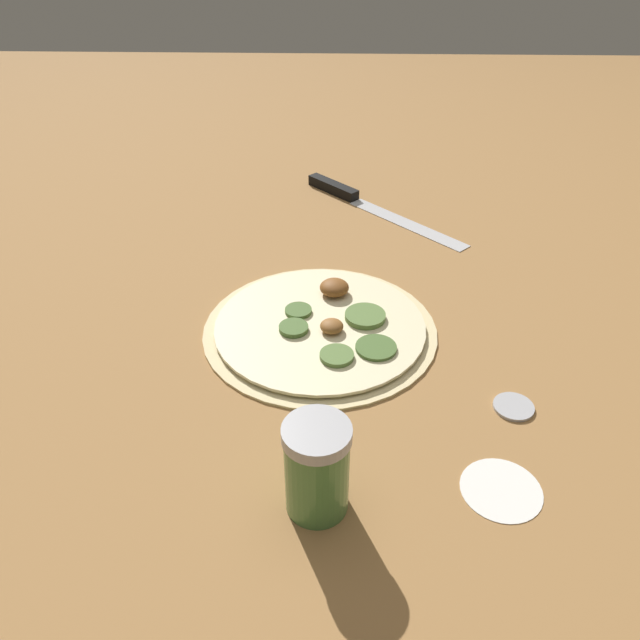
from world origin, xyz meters
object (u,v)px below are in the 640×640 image
knife (353,197)px  loose_cap (514,406)px  pizza (322,326)px  spice_jar (317,468)px

knife → loose_cap: knife is taller
pizza → spice_jar: (0.27, 0.00, 0.04)m
knife → spice_jar: (0.65, -0.04, 0.04)m
pizza → loose_cap: bearing=57.2°
pizza → knife: size_ratio=1.11×
knife → spice_jar: spice_jar is taller
knife → spice_jar: size_ratio=2.74×
pizza → spice_jar: size_ratio=3.04×
pizza → loose_cap: 0.25m
spice_jar → pizza: bearing=-179.4°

